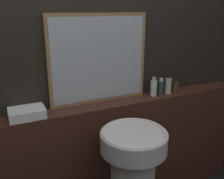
{
  "coord_description": "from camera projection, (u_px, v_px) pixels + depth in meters",
  "views": [
    {
      "loc": [
        -0.67,
        -0.38,
        1.66
      ],
      "look_at": [
        0.06,
        1.15,
        1.12
      ],
      "focal_mm": 40.0,
      "sensor_mm": 36.0,
      "label": 1
    }
  ],
  "objects": [
    {
      "name": "mirror",
      "position": [
        99.0,
        59.0,
        1.85
      ],
      "size": [
        0.77,
        0.03,
        0.66
      ],
      "color": "#937047",
      "rests_on": "vanity_counter"
    },
    {
      "name": "body_wash_bottle",
      "position": [
        175.0,
        86.0,
        2.15
      ],
      "size": [
        0.05,
        0.05,
        0.12
      ],
      "color": "#4C3823",
      "rests_on": "vanity_counter"
    },
    {
      "name": "vanity_counter",
      "position": [
        100.0,
        161.0,
        2.03
      ],
      "size": [
        2.69,
        0.18,
        0.97
      ],
      "color": "#422319",
      "rests_on": "ground_plane"
    },
    {
      "name": "wall_back",
      "position": [
        93.0,
        66.0,
        1.9
      ],
      "size": [
        8.0,
        0.06,
        2.5
      ],
      "color": "black",
      "rests_on": "ground_plane"
    },
    {
      "name": "conditioner_bottle",
      "position": [
        161.0,
        87.0,
        2.09
      ],
      "size": [
        0.05,
        0.05,
        0.14
      ],
      "color": "#2D4C3D",
      "rests_on": "vanity_counter"
    },
    {
      "name": "lotion_bottle",
      "position": [
        168.0,
        85.0,
        2.11
      ],
      "size": [
        0.06,
        0.06,
        0.17
      ],
      "color": "beige",
      "rests_on": "vanity_counter"
    },
    {
      "name": "towel_stack",
      "position": [
        27.0,
        113.0,
        1.66
      ],
      "size": [
        0.23,
        0.17,
        0.06
      ],
      "color": "white",
      "rests_on": "vanity_counter"
    },
    {
      "name": "shampoo_bottle",
      "position": [
        154.0,
        87.0,
        2.05
      ],
      "size": [
        0.05,
        0.05,
        0.16
      ],
      "color": "white",
      "rests_on": "vanity_counter"
    }
  ]
}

